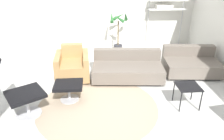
% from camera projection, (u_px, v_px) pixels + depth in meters
% --- Properties ---
extents(ground_plane, '(12.00, 12.00, 0.00)m').
position_uv_depth(ground_plane, '(103.00, 101.00, 4.18)').
color(ground_plane, silver).
extents(wall_back, '(12.00, 0.09, 2.80)m').
position_uv_depth(wall_back, '(98.00, 3.00, 6.49)').
color(wall_back, silver).
rests_on(wall_back, ground_plane).
extents(round_rug, '(2.23, 2.23, 0.01)m').
position_uv_depth(round_rug, '(97.00, 106.00, 4.03)').
color(round_rug, tan).
rests_on(round_rug, ground_plane).
extents(ottoman, '(0.53, 0.45, 0.35)m').
position_uv_depth(ottoman, '(69.00, 87.00, 4.13)').
color(ottoman, '#BCBCC1').
rests_on(ottoman, ground_plane).
extents(armchair_red, '(0.77, 0.86, 0.73)m').
position_uv_depth(armchair_red, '(73.00, 67.00, 4.98)').
color(armchair_red, silver).
rests_on(armchair_red, ground_plane).
extents(couch_low, '(1.64, 1.00, 0.60)m').
position_uv_depth(couch_low, '(127.00, 69.00, 5.03)').
color(couch_low, black).
rests_on(couch_low, ground_plane).
extents(couch_second, '(1.33, 0.98, 0.60)m').
position_uv_depth(couch_second, '(191.00, 64.00, 5.27)').
color(couch_second, black).
rests_on(couch_second, ground_plane).
extents(side_table, '(0.41, 0.41, 0.41)m').
position_uv_depth(side_table, '(188.00, 88.00, 3.92)').
color(side_table, black).
rests_on(side_table, ground_plane).
extents(potted_plant, '(0.55, 0.51, 1.27)m').
position_uv_depth(potted_plant, '(118.00, 34.00, 6.40)').
color(potted_plant, '#333338').
rests_on(potted_plant, ground_plane).
extents(shelf_unit, '(1.12, 0.28, 2.03)m').
position_uv_depth(shelf_unit, '(168.00, 5.00, 6.45)').
color(shelf_unit, '#BCBCC1').
rests_on(shelf_unit, ground_plane).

